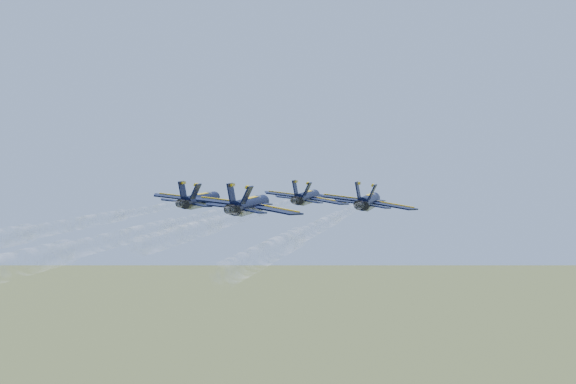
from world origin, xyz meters
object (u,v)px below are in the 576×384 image
at_px(jet_slot, 250,205).
at_px(jet_right, 369,201).
at_px(jet_lead, 307,197).
at_px(jet_left, 201,200).

bearing_deg(jet_slot, jet_right, 50.92).
height_order(jet_lead, jet_left, same).
height_order(jet_left, jet_right, same).
xyz_separation_m(jet_lead, jet_slot, (4.13, -28.10, 0.00)).
bearing_deg(jet_right, jet_slot, -129.08).
relative_size(jet_left, jet_slot, 1.00).
height_order(jet_left, jet_slot, same).
relative_size(jet_left, jet_right, 1.00).
distance_m(jet_lead, jet_left, 18.14).
bearing_deg(jet_slot, jet_left, 125.57).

